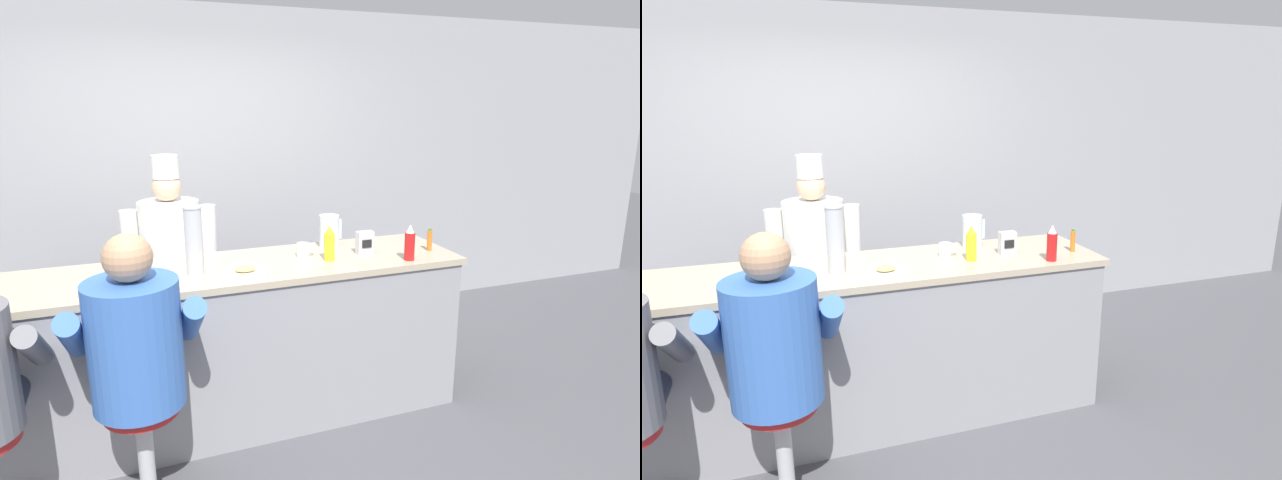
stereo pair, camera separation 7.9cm
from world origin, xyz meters
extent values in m
plane|color=#4C4C51|center=(0.00, 0.00, 0.00)|extent=(20.00, 20.00, 0.00)
cube|color=#99999E|center=(0.00, 1.86, 1.35)|extent=(10.00, 0.06, 2.70)
cube|color=gray|center=(0.00, 0.35, 0.48)|extent=(2.82, 0.67, 0.97)
cube|color=tan|center=(0.00, 0.35, 0.99)|extent=(2.87, 0.70, 0.04)
cylinder|color=red|center=(1.08, 0.10, 1.09)|extent=(0.06, 0.06, 0.17)
cone|color=white|center=(1.08, 0.10, 1.21)|extent=(0.05, 0.05, 0.05)
cylinder|color=yellow|center=(0.62, 0.26, 1.09)|extent=(0.07, 0.07, 0.17)
cone|color=yellow|center=(0.62, 0.26, 1.20)|extent=(0.05, 0.05, 0.05)
cylinder|color=orange|center=(1.31, 0.24, 1.08)|extent=(0.03, 0.03, 0.14)
cylinder|color=#287F2D|center=(1.31, 0.24, 1.15)|extent=(0.02, 0.02, 0.01)
cylinder|color=silver|center=(0.73, 0.55, 1.12)|extent=(0.13, 0.13, 0.22)
cube|color=silver|center=(0.81, 0.55, 1.13)|extent=(0.02, 0.02, 0.13)
cylinder|color=white|center=(0.07, 0.17, 1.02)|extent=(0.26, 0.26, 0.02)
ellipsoid|color=#E0BC60|center=(0.07, 0.17, 1.04)|extent=(0.12, 0.09, 0.03)
cylinder|color=white|center=(-0.62, 0.22, 1.03)|extent=(0.16, 0.16, 0.05)
cylinder|color=white|center=(0.49, 0.39, 1.05)|extent=(0.08, 0.08, 0.09)
torus|color=white|center=(0.54, 0.39, 1.06)|extent=(0.06, 0.01, 0.06)
cylinder|color=#B7BABF|center=(-0.19, 0.30, 1.20)|extent=(0.10, 0.10, 0.38)
cylinder|color=silver|center=(-0.19, 0.30, 1.39)|extent=(0.11, 0.11, 0.01)
cube|color=silver|center=(0.88, 0.32, 1.08)|extent=(0.11, 0.06, 0.15)
cube|color=black|center=(0.88, 0.29, 1.08)|extent=(0.06, 0.01, 0.05)
cylinder|color=#33384C|center=(-1.11, -0.12, 0.62)|extent=(0.15, 0.39, 0.15)
cylinder|color=slate|center=(-0.96, -0.20, 0.91)|extent=(0.10, 0.42, 0.33)
cylinder|color=#B2B5BA|center=(-0.54, -0.31, 0.30)|extent=(0.08, 0.08, 0.57)
cylinder|color=red|center=(-0.54, -0.31, 0.58)|extent=(0.35, 0.35, 0.05)
cylinder|color=#33384C|center=(-0.65, -0.10, 0.62)|extent=(0.16, 0.42, 0.16)
cylinder|color=#33384C|center=(-0.44, -0.10, 0.62)|extent=(0.16, 0.42, 0.16)
cylinder|color=#3866B7|center=(-0.54, -0.31, 0.90)|extent=(0.42, 0.42, 0.59)
cylinder|color=#3866B7|center=(-0.81, -0.19, 0.93)|extent=(0.11, 0.45, 0.36)
cylinder|color=#3866B7|center=(-0.28, -0.19, 0.93)|extent=(0.11, 0.45, 0.36)
sphere|color=tan|center=(-0.54, -0.31, 1.31)|extent=(0.21, 0.21, 0.21)
cube|color=#232328|center=(-0.26, 1.00, 0.37)|extent=(0.31, 0.17, 0.75)
cube|color=white|center=(-0.26, 0.96, 0.52)|extent=(0.28, 0.02, 0.45)
cylinder|color=white|center=(-0.26, 1.00, 1.03)|extent=(0.40, 0.40, 0.56)
sphere|color=#DBB28E|center=(-0.26, 1.00, 1.40)|extent=(0.19, 0.19, 0.19)
cylinder|color=white|center=(-0.26, 1.00, 1.54)|extent=(0.17, 0.17, 0.15)
cylinder|color=white|center=(-0.52, 1.00, 1.02)|extent=(0.11, 0.11, 0.48)
cylinder|color=white|center=(0.00, 1.00, 1.02)|extent=(0.11, 0.11, 0.48)
camera|label=1|loc=(-0.54, -2.66, 1.96)|focal=30.00mm
camera|label=2|loc=(-0.47, -2.69, 1.96)|focal=30.00mm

